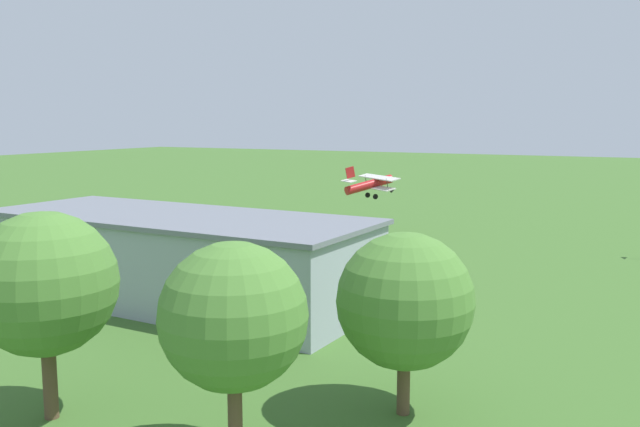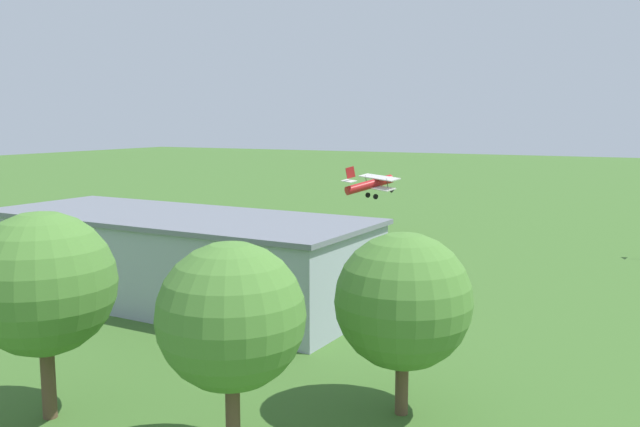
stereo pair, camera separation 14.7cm
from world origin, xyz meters
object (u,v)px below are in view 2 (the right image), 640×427
(tree_near_perimeter_road, at_px, (403,301))
(person_crossing_taxiway, at_px, (400,276))
(hangar, at_px, (176,257))
(person_beside_truck, at_px, (158,245))
(car_red, at_px, (96,249))
(tree_behind_hangar_right, at_px, (231,317))
(biplane, at_px, (371,184))
(car_green, at_px, (25,235))
(car_yellow, at_px, (58,241))
(person_watching_takeoff, at_px, (395,265))
(person_by_parked_cars, at_px, (167,243))
(tree_behind_hangar_left, at_px, (43,284))

(tree_near_perimeter_road, bearing_deg, person_crossing_taxiway, -69.13)
(person_crossing_taxiway, height_order, tree_near_perimeter_road, tree_near_perimeter_road)
(hangar, bearing_deg, person_beside_truck, -45.14)
(car_red, xyz_separation_m, tree_behind_hangar_right, (-36.43, 28.40, 5.30))
(biplane, xyz_separation_m, car_green, (33.71, 22.83, -5.42))
(biplane, distance_m, car_yellow, 36.46)
(person_watching_takeoff, bearing_deg, tree_near_perimeter_road, 111.58)
(person_by_parked_cars, xyz_separation_m, tree_behind_hangar_left, (-22.29, 35.11, 5.66))
(hangar, bearing_deg, person_watching_takeoff, -126.50)
(car_yellow, xyz_separation_m, tree_near_perimeter_road, (-47.98, 22.24, 4.69))
(hangar, xyz_separation_m, person_crossing_taxiway, (-13.80, -12.43, -2.61))
(car_green, relative_size, person_crossing_taxiway, 2.84)
(tree_behind_hangar_right, bearing_deg, person_crossing_taxiway, -81.70)
(hangar, xyz_separation_m, person_watching_takeoff, (-11.97, -16.18, -2.52))
(person_beside_truck, height_order, person_watching_takeoff, person_watching_takeoff)
(car_green, relative_size, tree_near_perimeter_road, 0.51)
(hangar, xyz_separation_m, person_beside_truck, (13.96, -14.03, -2.59))
(biplane, xyz_separation_m, person_by_parked_cars, (15.54, 19.60, -5.38))
(car_green, distance_m, tree_behind_hangar_left, 51.82)
(person_beside_truck, bearing_deg, car_yellow, 16.80)
(tree_behind_hangar_left, bearing_deg, tree_behind_hangar_right, -177.08)
(person_by_parked_cars, height_order, tree_near_perimeter_road, tree_near_perimeter_road)
(hangar, height_order, car_yellow, hangar)
(car_yellow, relative_size, tree_behind_hangar_left, 0.44)
(car_yellow, relative_size, person_beside_truck, 2.69)
(car_green, distance_m, person_crossing_taxiway, 46.00)
(person_by_parked_cars, xyz_separation_m, person_watching_takeoff, (-26.01, -0.68, 0.04))
(hangar, bearing_deg, person_by_parked_cars, -47.84)
(person_crossing_taxiway, bearing_deg, person_watching_takeoff, -64.04)
(hangar, distance_m, car_yellow, 27.34)
(tree_near_perimeter_road, relative_size, tree_behind_hangar_left, 0.89)
(person_by_parked_cars, distance_m, tree_near_perimeter_road, 46.06)
(person_by_parked_cars, xyz_separation_m, tree_behind_hangar_right, (-32.43, 34.59, 5.33))
(tree_near_perimeter_road, bearing_deg, person_beside_truck, -34.73)
(car_yellow, bearing_deg, tree_near_perimeter_road, 155.13)
(person_watching_takeoff, height_order, tree_behind_hangar_right, tree_behind_hangar_right)
(car_yellow, height_order, car_green, car_yellow)
(tree_behind_hangar_left, bearing_deg, biplane, -82.97)
(biplane, bearing_deg, person_by_parked_cars, 51.59)
(person_watching_takeoff, distance_m, tree_near_perimeter_road, 30.19)
(biplane, xyz_separation_m, tree_behind_hangar_left, (-6.75, 54.71, 0.27))
(person_by_parked_cars, bearing_deg, tree_behind_hangar_left, 122.41)
(car_red, distance_m, tree_behind_hangar_left, 39.48)
(biplane, distance_m, tree_behind_hangar_left, 55.13)
(person_crossing_taxiway, height_order, tree_behind_hangar_left, tree_behind_hangar_left)
(person_crossing_taxiway, xyz_separation_m, tree_behind_hangar_right, (-4.60, 31.52, 5.39))
(car_red, bearing_deg, car_green, -11.81)
(biplane, height_order, car_green, biplane)
(hangar, relative_size, person_beside_truck, 19.39)
(person_by_parked_cars, distance_m, person_watching_takeoff, 26.02)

